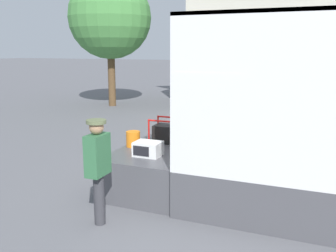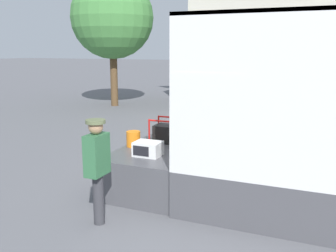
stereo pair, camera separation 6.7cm
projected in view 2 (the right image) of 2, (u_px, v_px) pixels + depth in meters
ground_plane at (193, 193)px, 7.53m from camera, size 160.00×160.00×0.00m
tailgate_deck at (158, 168)px, 7.74m from camera, size 1.53×2.37×0.82m
microwave at (148, 149)px, 7.18m from camera, size 0.51×0.40×0.27m
portable_generator at (169, 133)px, 8.18m from camera, size 0.72×0.53×0.53m
orange_bucket at (133, 139)px, 7.85m from camera, size 0.29×0.29×0.32m
worker_person at (97, 161)px, 6.00m from camera, size 0.32×0.44×1.76m
house_backdrop at (282, 14)px, 18.04m from camera, size 7.88×6.39×8.75m
street_tree at (112, 17)px, 18.05m from camera, size 4.00×4.00×6.32m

